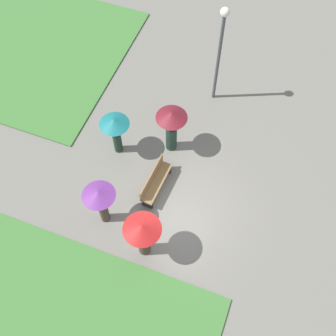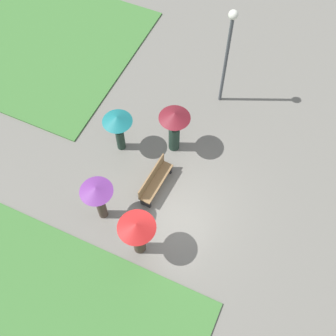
# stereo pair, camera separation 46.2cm
# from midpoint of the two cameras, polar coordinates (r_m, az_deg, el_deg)

# --- Properties ---
(ground_plane) EXTENTS (90.00, 90.00, 0.00)m
(ground_plane) POSITION_cam_midpoint_polar(r_m,az_deg,el_deg) (14.30, 0.27, -5.31)
(ground_plane) COLOR slate
(lawn_patch_far) EXTENTS (7.73, 7.52, 0.06)m
(lawn_patch_far) POSITION_cam_midpoint_polar(r_m,az_deg,el_deg) (19.57, -18.37, 14.89)
(lawn_patch_far) COLOR #427A38
(lawn_patch_far) RESTS_ON ground_plane
(park_bench) EXTENTS (1.72, 0.52, 0.90)m
(park_bench) POSITION_cam_midpoint_polar(r_m,az_deg,el_deg) (14.23, -2.73, -1.81)
(park_bench) COLOR brown
(park_bench) RESTS_ON ground_plane
(lamp_post) EXTENTS (0.32, 0.32, 4.22)m
(lamp_post) POSITION_cam_midpoint_polar(r_m,az_deg,el_deg) (15.03, 6.21, 16.30)
(lamp_post) COLOR #474C51
(lamp_post) RESTS_ON ground_plane
(crowd_person_maroon) EXTENTS (1.08, 1.08, 2.00)m
(crowd_person_maroon) POSITION_cam_midpoint_polar(r_m,az_deg,el_deg) (14.37, -0.45, 5.95)
(crowd_person_maroon) COLOR #1E3328
(crowd_person_maroon) RESTS_ON ground_plane
(crowd_person_red) EXTENTS (1.14, 1.14, 1.95)m
(crowd_person_red) POSITION_cam_midpoint_polar(r_m,az_deg,el_deg) (12.46, -4.52, -8.85)
(crowd_person_red) COLOR #47382D
(crowd_person_red) RESTS_ON ground_plane
(crowd_person_purple) EXTENTS (1.04, 1.04, 1.90)m
(crowd_person_purple) POSITION_cam_midpoint_polar(r_m,az_deg,el_deg) (13.06, -10.19, -4.24)
(crowd_person_purple) COLOR #47382D
(crowd_person_purple) RESTS_ON ground_plane
(crowd_person_teal) EXTENTS (1.04, 1.04, 1.79)m
(crowd_person_teal) POSITION_cam_midpoint_polar(r_m,az_deg,el_deg) (14.47, -8.11, 5.41)
(crowd_person_teal) COLOR #1E3328
(crowd_person_teal) RESTS_ON ground_plane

